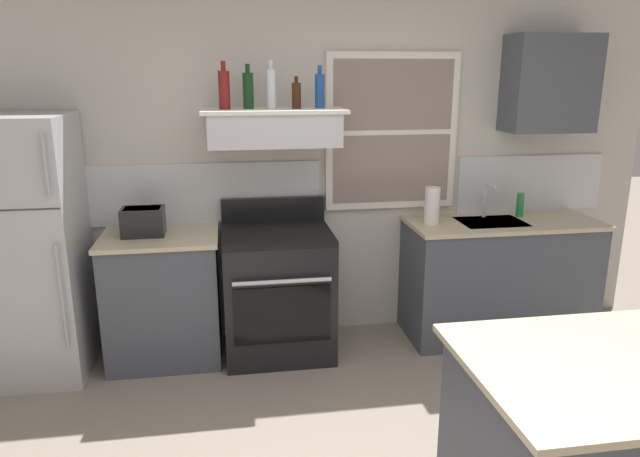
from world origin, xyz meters
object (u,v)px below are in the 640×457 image
Objects in this scene: bottle_clear_tall at (271,88)px; dish_soap_bottle at (520,205)px; bottle_blue_liqueur at (320,90)px; paper_towel_roll at (432,205)px; bottle_red_label_wine at (224,89)px; toaster at (143,221)px; refrigerator at (25,249)px; stove_range at (278,291)px; bottle_dark_green_wine at (248,90)px; bottle_brown_stout at (296,95)px.

dish_soap_bottle is (1.89, 0.05, -0.88)m from bottle_clear_tall.
paper_towel_roll is (0.82, -0.06, -0.82)m from bottle_blue_liqueur.
bottle_blue_liqueur is (0.64, 0.03, -0.01)m from bottle_red_label_wine.
toaster is at bearing -177.55° from bottle_clear_tall.
bottle_blue_liqueur reaches higher than dish_soap_bottle.
bottle_clear_tall is at bearing 3.77° from refrigerator.
stove_range is (0.90, -0.05, -0.54)m from toaster.
bottle_dark_green_wine reaches higher than bottle_brown_stout.
bottle_blue_liqueur is (0.33, 0.01, -0.01)m from bottle_clear_tall.
bottle_blue_liqueur is at bearing 2.12° from bottle_clear_tall.
bottle_blue_liqueur is (0.48, -0.01, -0.00)m from bottle_dark_green_wine.
toaster is (0.75, 0.07, 0.14)m from refrigerator.
toaster is 0.96× the size of bottle_red_label_wine.
refrigerator is 6.15× the size of bottle_blue_liqueur.
bottle_red_label_wine reaches higher than paper_towel_roll.
refrigerator is 5.83× the size of toaster.
toaster is 2.78m from dish_soap_bottle.
stove_range is 6.06× the size of dish_soap_bottle.
bottle_red_label_wine is 0.31m from bottle_clear_tall.
bottle_blue_liqueur is (1.97, 0.12, 1.00)m from refrigerator.
bottle_red_label_wine reaches higher than bottle_blue_liqueur.
bottle_dark_green_wine is at bearing -179.28° from dish_soap_bottle.
bottle_clear_tall reaches higher than refrigerator.
bottle_clear_tall reaches higher than bottle_dark_green_wine.
stove_range is 3.73× the size of bottle_dark_green_wine.
bottle_dark_green_wine is 0.16m from bottle_clear_tall.
bottle_red_label_wine is at bearing 2.16° from toaster.
toaster is at bearing -178.14° from dish_soap_bottle.
bottle_blue_liqueur is at bearing 3.49° from refrigerator.
refrigerator is at bearing -176.51° from bottle_blue_liqueur.
dish_soap_bottle is at bearing 1.47° from bottle_blue_liqueur.
bottle_blue_liqueur is 1.78m from dish_soap_bottle.
dish_soap_bottle is (3.53, 0.16, 0.13)m from refrigerator.
bottle_brown_stout is 1.18× the size of dish_soap_bottle.
bottle_brown_stout is at bearing 22.65° from stove_range.
paper_towel_roll is at bearing -3.27° from bottle_dark_green_wine.
bottle_red_label_wine is at bearing -164.86° from bottle_dark_green_wine.
bottle_red_label_wine is 0.64m from bottle_blue_liqueur.
toaster is 1.13m from bottle_dark_green_wine.
toaster is 1.34m from bottle_brown_stout.
toaster is at bearing -177.64° from bottle_blue_liqueur.
bottle_red_label_wine reaches higher than refrigerator.
bottle_red_label_wine is 0.48m from bottle_brown_stout.
toaster is 0.27× the size of stove_range.
toaster is 1.65× the size of dish_soap_bottle.
bottle_dark_green_wine is 0.32m from bottle_brown_stout.
bottle_dark_green_wine reaches higher than toaster.
bottle_clear_tall is 1.12× the size of bottle_blue_liqueur.
dish_soap_bottle is (2.78, 0.09, -0.01)m from toaster.
bottle_red_label_wine is 1.15× the size of paper_towel_roll.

